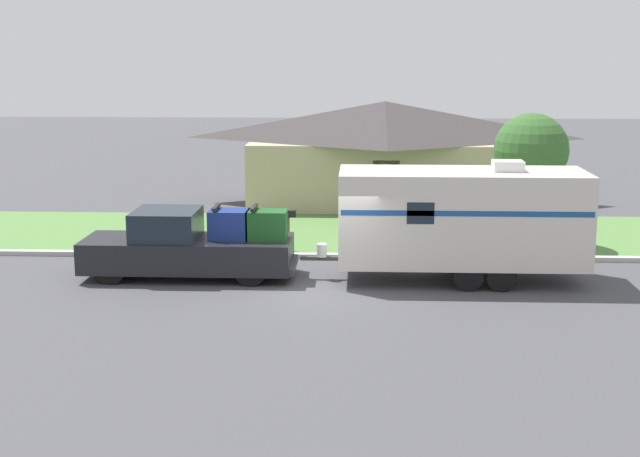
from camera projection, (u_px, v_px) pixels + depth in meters
name	position (u px, v px, depth m)	size (l,w,h in m)	color
ground_plane	(329.00, 291.00, 23.16)	(120.00, 120.00, 0.00)	#47474C
curb_strip	(334.00, 256.00, 26.81)	(80.00, 0.30, 0.14)	#ADADA8
lawn_strip	(337.00, 233.00, 30.40)	(80.00, 7.00, 0.03)	#568442
house_across_street	(384.00, 150.00, 36.41)	(11.54, 6.83, 4.12)	tan
pickup_truck	(191.00, 246.00, 24.47)	(5.83, 2.04, 2.01)	black
travel_trailer	(462.00, 217.00, 23.95)	(7.64, 2.48, 3.28)	black
mailbox	(288.00, 220.00, 27.55)	(0.48, 0.20, 1.31)	brown
tree_in_yard	(531.00, 151.00, 28.10)	(2.36, 2.36, 4.24)	brown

